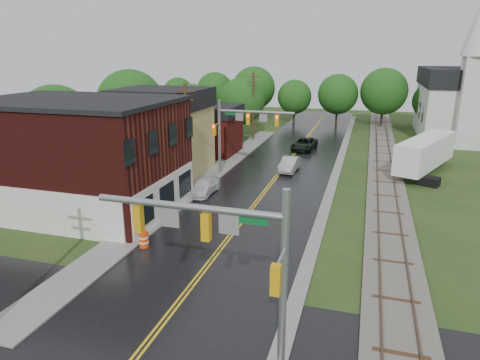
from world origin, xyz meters
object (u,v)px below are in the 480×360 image
at_px(utility_pole_c, 253,105).
at_px(semi_trailer, 426,152).
at_px(tree_left_a, 57,123).
at_px(suv_dark, 304,144).
at_px(tree_left_b, 132,105).
at_px(sedan_silver, 290,164).
at_px(utility_pole_b, 187,135).
at_px(brick_building, 79,155).
at_px(tree_left_e, 242,102).
at_px(construction_barrel, 144,239).
at_px(church, 462,95).
at_px(traffic_signal_near, 226,243).
at_px(pickup_white, 204,187).
at_px(tree_left_c, 192,108).
at_px(traffic_signal_far, 241,124).

relative_size(utility_pole_c, semi_trailer, 0.80).
distance_m(tree_left_a, suv_dark, 27.75).
height_order(tree_left_b, sedan_silver, tree_left_b).
bearing_deg(utility_pole_b, brick_building, -129.07).
bearing_deg(utility_pole_c, semi_trailer, -28.76).
height_order(tree_left_e, semi_trailer, tree_left_e).
distance_m(utility_pole_c, construction_barrel, 34.33).
distance_m(utility_pole_b, tree_left_b, 14.87).
relative_size(brick_building, tree_left_a, 1.65).
distance_m(church, utility_pole_b, 41.55).
bearing_deg(brick_building, construction_barrel, -32.31).
xyz_separation_m(church, traffic_signal_near, (-16.53, -51.74, -0.87)).
xyz_separation_m(tree_left_a, suv_dark, (20.65, 18.01, -4.40)).
height_order(brick_building, semi_trailer, brick_building).
bearing_deg(tree_left_a, suv_dark, 41.09).
relative_size(traffic_signal_near, utility_pole_c, 0.82).
distance_m(brick_building, pickup_white, 10.20).
bearing_deg(utility_pole_c, tree_left_e, 137.16).
bearing_deg(traffic_signal_near, church, 72.28).
bearing_deg(construction_barrel, tree_left_c, 107.23).
bearing_deg(construction_barrel, traffic_signal_far, 86.27).
relative_size(utility_pole_b, utility_pole_c, 1.00).
distance_m(traffic_signal_far, tree_left_b, 15.21).
height_order(church, utility_pole_c, church).
height_order(tree_left_a, tree_left_e, tree_left_a).
xyz_separation_m(brick_building, utility_pole_b, (5.68, 7.00, 0.57)).
bearing_deg(construction_barrel, tree_left_b, 121.22).
bearing_deg(traffic_signal_far, tree_left_b, 161.19).
bearing_deg(tree_left_b, utility_pole_c, 47.61).
xyz_separation_m(tree_left_c, semi_trailer, (27.49, -7.12, -2.36)).
bearing_deg(pickup_white, tree_left_b, 141.17).
bearing_deg(church, utility_pole_c, -160.03).
xyz_separation_m(tree_left_b, construction_barrel, (13.27, -21.90, -5.20)).
relative_size(utility_pole_b, tree_left_b, 0.93).
height_order(brick_building, church, church).
bearing_deg(tree_left_c, utility_pole_b, -68.51).
bearing_deg(tree_left_e, sedan_silver, -58.98).
height_order(brick_building, tree_left_a, tree_left_a).
distance_m(tree_left_a, semi_trailer, 35.34).
xyz_separation_m(traffic_signal_near, utility_pole_c, (-10.27, 42.00, -0.25)).
height_order(tree_left_e, pickup_white, tree_left_e).
bearing_deg(sedan_silver, traffic_signal_near, -81.61).
xyz_separation_m(church, pickup_white, (-24.80, -33.03, -5.22)).
height_order(traffic_signal_near, construction_barrel, traffic_signal_near).
bearing_deg(church, tree_left_a, -141.37).
bearing_deg(tree_left_c, tree_left_e, 50.19).
relative_size(tree_left_a, pickup_white, 2.04).
relative_size(traffic_signal_far, tree_left_c, 0.96).
bearing_deg(traffic_signal_far, church, 48.73).
bearing_deg(pickup_white, suv_dark, 75.51).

